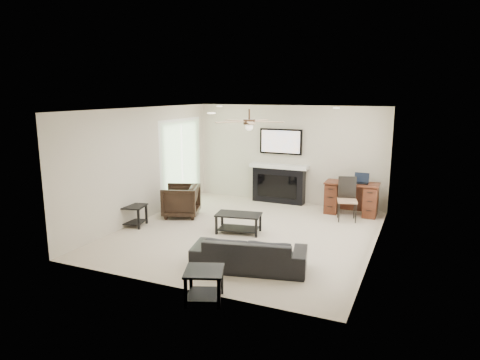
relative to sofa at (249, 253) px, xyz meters
The scene contains 10 objects.
room_shell 2.33m from the sofa, 107.78° to the left, with size 5.50×5.54×2.52m.
sofa is the anchor object (origin of this frame).
armchair 3.38m from the sofa, 140.41° to the left, with size 0.78×0.80×0.73m, color black.
coffee_table 1.84m from the sofa, 119.36° to the left, with size 0.90×0.50×0.40m, color black.
end_table_near 1.26m from the sofa, 96.84° to the right, with size 0.52×0.52×0.45m, color black.
end_table_left 3.34m from the sofa, 160.75° to the left, with size 0.50×0.50×0.45m, color black.
fireplace_unit 4.42m from the sofa, 102.56° to the left, with size 1.52×0.34×1.91m, color black.
desk 4.02m from the sofa, 76.06° to the left, with size 1.22×0.56×0.76m, color #3E180F.
desk_chair 3.50m from the sofa, 73.89° to the left, with size 0.42×0.44×0.97m, color black.
laptop 4.10m from the sofa, 73.25° to the left, with size 0.33×0.24×0.23m, color black.
Camera 1 is at (3.24, -7.72, 2.82)m, focal length 32.00 mm.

